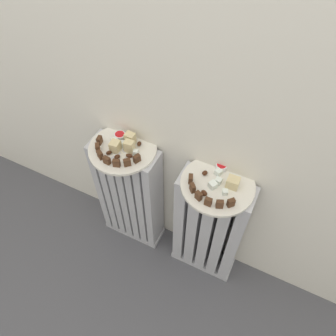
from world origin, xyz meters
name	(u,v)px	position (x,y,z in m)	size (l,w,h in m)	color
ground_plane	(143,290)	(0.00, 0.00, 0.00)	(6.00, 6.00, 0.00)	#4C4C51
radiator_left	(130,196)	(-0.20, 0.28, 0.32)	(0.31, 0.12, 0.66)	#B2B2B7
radiator_right	(209,229)	(0.20, 0.28, 0.32)	(0.31, 0.12, 0.66)	#B2B2B7
plate_left	(123,149)	(-0.20, 0.28, 0.66)	(0.28, 0.28, 0.01)	silver
plate_right	(218,185)	(0.20, 0.28, 0.66)	(0.28, 0.28, 0.01)	silver
dark_cake_slice_left_0	(100,140)	(-0.30, 0.26, 0.68)	(0.03, 0.02, 0.03)	#472B19
dark_cake_slice_left_1	(98,148)	(-0.28, 0.22, 0.68)	(0.03, 0.02, 0.03)	#472B19
dark_cake_slice_left_2	(100,155)	(-0.25, 0.20, 0.68)	(0.03, 0.02, 0.03)	#472B19
dark_cake_slice_left_3	(107,160)	(-0.21, 0.18, 0.68)	(0.03, 0.02, 0.03)	#472B19
dark_cake_slice_left_4	(116,163)	(-0.17, 0.19, 0.68)	(0.03, 0.02, 0.03)	#472B19
dark_cake_slice_left_5	(127,162)	(-0.14, 0.21, 0.68)	(0.03, 0.02, 0.03)	#472B19
dark_cake_slice_left_6	(137,159)	(-0.11, 0.24, 0.68)	(0.03, 0.02, 0.03)	#472B19
marble_cake_slice_left_0	(129,146)	(-0.17, 0.28, 0.69)	(0.04, 0.03, 0.05)	beige
marble_cake_slice_left_1	(130,139)	(-0.19, 0.32, 0.69)	(0.04, 0.03, 0.05)	beige
marble_cake_slice_left_2	(115,146)	(-0.22, 0.26, 0.69)	(0.04, 0.04, 0.04)	beige
turkish_delight_left_0	(123,144)	(-0.21, 0.29, 0.68)	(0.02, 0.02, 0.02)	white
turkish_delight_left_1	(115,141)	(-0.24, 0.29, 0.68)	(0.03, 0.03, 0.03)	white
turkish_delight_left_2	(136,152)	(-0.14, 0.27, 0.68)	(0.02, 0.02, 0.02)	white
medjool_date_left_0	(139,144)	(-0.15, 0.32, 0.68)	(0.02, 0.02, 0.02)	#3D1E0F
medjool_date_left_1	(109,153)	(-0.23, 0.23, 0.68)	(0.02, 0.01, 0.02)	#3D1E0F
medjool_date_left_2	(117,157)	(-0.19, 0.22, 0.68)	(0.02, 0.02, 0.01)	#3D1E0F
medjool_date_left_3	(129,156)	(-0.15, 0.25, 0.68)	(0.03, 0.02, 0.01)	#3D1E0F
jam_bowl_left	(120,136)	(-0.24, 0.32, 0.68)	(0.05, 0.05, 0.03)	white
dark_cake_slice_right_0	(191,179)	(0.11, 0.24, 0.69)	(0.03, 0.02, 0.03)	#472B19
dark_cake_slice_right_1	(192,188)	(0.13, 0.21, 0.69)	(0.03, 0.02, 0.03)	#472B19
dark_cake_slice_right_2	(199,196)	(0.16, 0.19, 0.69)	(0.03, 0.02, 0.03)	#472B19
dark_cake_slice_right_3	(208,202)	(0.20, 0.18, 0.69)	(0.03, 0.02, 0.03)	#472B19
dark_cake_slice_right_4	(220,204)	(0.24, 0.19, 0.69)	(0.03, 0.02, 0.03)	#472B19
dark_cake_slice_right_5	(231,203)	(0.28, 0.21, 0.69)	(0.03, 0.02, 0.03)	#472B19
marble_cake_slice_right_0	(233,183)	(0.25, 0.29, 0.69)	(0.04, 0.04, 0.04)	beige
turkish_delight_right_0	(218,181)	(0.20, 0.28, 0.68)	(0.02, 0.02, 0.02)	white
turkish_delight_right_1	(225,192)	(0.24, 0.25, 0.68)	(0.02, 0.02, 0.02)	white
turkish_delight_right_2	(213,185)	(0.19, 0.26, 0.68)	(0.03, 0.03, 0.03)	white
turkish_delight_right_3	(218,172)	(0.19, 0.32, 0.68)	(0.02, 0.02, 0.02)	white
medjool_date_right_0	(205,173)	(0.14, 0.30, 0.68)	(0.02, 0.02, 0.02)	#3D1E0F
medjool_date_right_1	(204,193)	(0.18, 0.21, 0.68)	(0.03, 0.02, 0.02)	#3D1E0F
jam_bowl_right	(221,166)	(0.19, 0.35, 0.68)	(0.04, 0.04, 0.02)	white
fork	(119,154)	(-0.20, 0.24, 0.67)	(0.05, 0.10, 0.00)	silver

